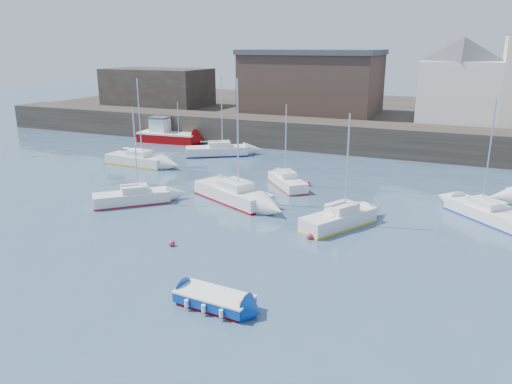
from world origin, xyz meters
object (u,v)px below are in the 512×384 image
at_px(buoy_mid, 309,239).
at_px(sailboat_e, 137,160).
at_px(sailboat_d, 488,213).
at_px(fishing_boat, 167,134).
at_px(sailboat_f, 287,181).
at_px(sailboat_b, 233,194).
at_px(blue_dinghy, 214,299).
at_px(sailboat_c, 339,219).
at_px(buoy_far, 308,186).
at_px(buoy_near, 172,246).
at_px(sailboat_a, 132,197).
at_px(sailboat_h, 217,151).

bearing_deg(buoy_mid, sailboat_e, 150.98).
distance_m(sailboat_d, sailboat_e, 30.47).
height_order(fishing_boat, buoy_mid, fishing_boat).
distance_m(fishing_boat, sailboat_f, 23.21).
bearing_deg(sailboat_b, blue_dinghy, -66.98).
bearing_deg(sailboat_c, blue_dinghy, -101.55).
bearing_deg(buoy_far, sailboat_f, -142.67).
bearing_deg(buoy_mid, sailboat_b, 146.65).
bearing_deg(sailboat_e, buoy_near, -48.44).
distance_m(blue_dinghy, sailboat_b, 15.30).
bearing_deg(sailboat_f, buoy_mid, -63.14).
distance_m(sailboat_a, sailboat_h, 16.96).
relative_size(sailboat_f, buoy_mid, 16.79).
distance_m(blue_dinghy, buoy_near, 7.47).
distance_m(sailboat_d, buoy_far, 13.66).
distance_m(sailboat_b, sailboat_d, 17.22).
height_order(sailboat_d, sailboat_h, sailboat_h).
xyz_separation_m(sailboat_c, sailboat_h, (-16.79, 15.56, -0.01)).
relative_size(fishing_boat, buoy_near, 19.50).
distance_m(sailboat_a, sailboat_c, 14.81).
height_order(fishing_boat, buoy_near, fishing_boat).
xyz_separation_m(sailboat_a, buoy_mid, (13.70, -1.37, -0.48)).
distance_m(sailboat_b, sailboat_h, 15.78).
relative_size(blue_dinghy, buoy_mid, 9.21).
xyz_separation_m(sailboat_e, sailboat_h, (4.91, 6.75, -0.00)).
height_order(sailboat_a, sailboat_f, sailboat_a).
xyz_separation_m(fishing_boat, buoy_far, (20.91, -11.47, -0.91)).
distance_m(sailboat_b, buoy_mid, 8.81).
xyz_separation_m(fishing_boat, sailboat_a, (10.88, -21.10, -0.42)).
xyz_separation_m(sailboat_b, sailboat_d, (16.96, 2.96, -0.10)).
bearing_deg(sailboat_a, sailboat_h, 96.89).
distance_m(sailboat_c, buoy_far, 9.61).
bearing_deg(sailboat_a, sailboat_f, 44.74).
height_order(sailboat_b, sailboat_f, sailboat_b).
bearing_deg(buoy_far, sailboat_c, -60.57).
bearing_deg(sailboat_e, fishing_boat, 109.62).
height_order(sailboat_a, sailboat_c, sailboat_c).
bearing_deg(sailboat_f, sailboat_d, -8.36).
height_order(fishing_boat, sailboat_h, sailboat_h).
relative_size(fishing_boat, sailboat_f, 1.12).
bearing_deg(sailboat_c, buoy_near, -139.24).
height_order(sailboat_h, buoy_mid, sailboat_h).
relative_size(sailboat_b, sailboat_f, 1.35).
xyz_separation_m(blue_dinghy, sailboat_h, (-14.36, 27.44, 0.16)).
distance_m(sailboat_f, buoy_mid, 11.16).
bearing_deg(buoy_mid, blue_dinghy, -98.41).
bearing_deg(sailboat_a, buoy_mid, -5.71).
bearing_deg(sailboat_d, sailboat_c, -148.92).
xyz_separation_m(sailboat_e, buoy_mid, (20.64, -11.45, -0.53)).
relative_size(sailboat_a, sailboat_b, 0.78).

